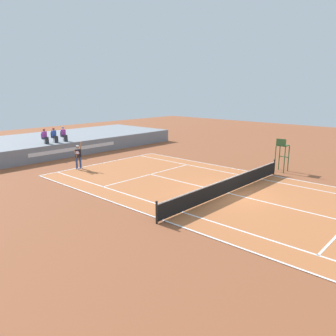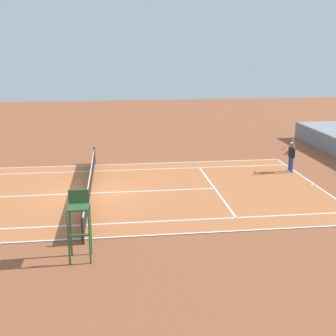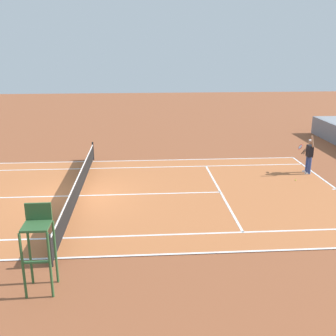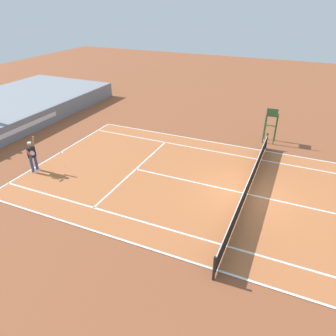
{
  "view_description": "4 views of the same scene",
  "coord_description": "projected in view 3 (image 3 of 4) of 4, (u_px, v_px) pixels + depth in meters",
  "views": [
    {
      "loc": [
        -15.84,
        -9.71,
        5.91
      ],
      "look_at": [
        -0.75,
        4.04,
        1.0
      ],
      "focal_mm": 35.29,
      "sensor_mm": 36.0,
      "label": 1
    },
    {
      "loc": [
        21.34,
        1.29,
        7.17
      ],
      "look_at": [
        -0.75,
        4.04,
        1.0
      ],
      "focal_mm": 46.97,
      "sensor_mm": 36.0,
      "label": 2
    },
    {
      "loc": [
        16.92,
        2.77,
        6.48
      ],
      "look_at": [
        -0.75,
        4.04,
        1.0
      ],
      "focal_mm": 42.67,
      "sensor_mm": 36.0,
      "label": 3
    },
    {
      "loc": [
        -13.77,
        -1.71,
        8.84
      ],
      "look_at": [
        -0.75,
        4.04,
        1.0
      ],
      "focal_mm": 33.67,
      "sensor_mm": 36.0,
      "label": 4
    }
  ],
  "objects": [
    {
      "name": "ground_plane",
      "position": [
        79.0,
        196.0,
        17.85
      ],
      "size": [
        80.0,
        80.0,
        0.0
      ],
      "primitive_type": "plane",
      "color": "brown"
    },
    {
      "name": "court",
      "position": [
        79.0,
        196.0,
        17.85
      ],
      "size": [
        11.08,
        23.88,
        0.03
      ],
      "color": "#B76638",
      "rests_on": "ground"
    },
    {
      "name": "net",
      "position": [
        79.0,
        185.0,
        17.7
      ],
      "size": [
        11.98,
        0.1,
        1.07
      ],
      "color": "black",
      "rests_on": "ground"
    },
    {
      "name": "tennis_player",
      "position": [
        309.0,
        155.0,
        20.73
      ],
      "size": [
        0.76,
        0.63,
        2.08
      ],
      "color": "navy",
      "rests_on": "ground"
    },
    {
      "name": "tennis_ball",
      "position": [
        296.0,
        180.0,
        19.87
      ],
      "size": [
        0.07,
        0.07,
        0.07
      ],
      "primitive_type": "sphere",
      "color": "#D1E533",
      "rests_on": "ground"
    },
    {
      "name": "umpire_chair",
      "position": [
        38.0,
        238.0,
        10.64
      ],
      "size": [
        0.77,
        0.77,
        2.44
      ],
      "color": "#2D562D",
      "rests_on": "ground"
    }
  ]
}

